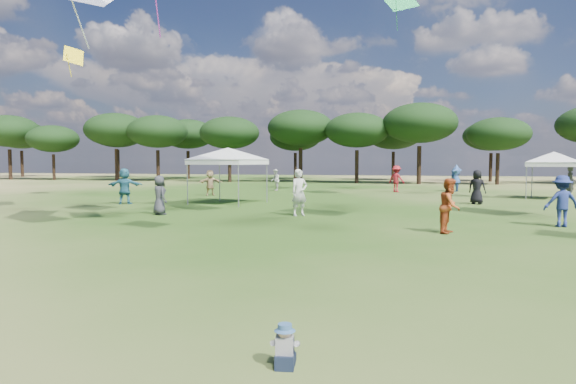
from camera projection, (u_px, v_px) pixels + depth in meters
name	position (u px, v px, depth m)	size (l,w,h in m)	color
tree_line	(409.00, 128.00, 48.12)	(108.78, 17.63, 7.77)	black
tent_left	(228.00, 150.00, 24.39)	(6.14, 6.14, 3.15)	gray
tent_right	(554.00, 154.00, 27.34)	(5.03, 5.03, 3.00)	gray
toddler	(285.00, 348.00, 5.08)	(0.33, 0.36, 0.48)	black
festival_crowd	(392.00, 184.00, 26.45)	(28.99, 22.54, 1.91)	maroon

